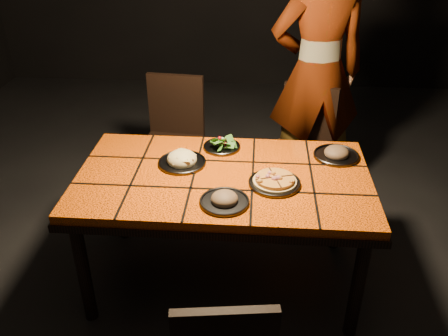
# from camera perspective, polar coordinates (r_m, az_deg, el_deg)

# --- Properties ---
(room_shell) EXTENTS (6.04, 7.04, 3.08)m
(room_shell) POSITION_cam_1_polar(r_m,az_deg,el_deg) (2.29, -0.09, 15.49)
(room_shell) COLOR black
(room_shell) RESTS_ON ground
(dining_table) EXTENTS (1.62, 0.92, 0.75)m
(dining_table) POSITION_cam_1_polar(r_m,az_deg,el_deg) (2.63, -0.08, -2.28)
(dining_table) COLOR #FF5D08
(dining_table) RESTS_ON ground
(chair_far_left) EXTENTS (0.46, 0.46, 0.94)m
(chair_far_left) POSITION_cam_1_polar(r_m,az_deg,el_deg) (3.59, -6.09, 4.50)
(chair_far_left) COLOR black
(chair_far_left) RESTS_ON ground
(chair_far_right) EXTENTS (0.51, 0.51, 0.89)m
(chair_far_right) POSITION_cam_1_polar(r_m,az_deg,el_deg) (3.55, 9.61, 3.50)
(chair_far_right) COLOR black
(chair_far_right) RESTS_ON ground
(diner) EXTENTS (0.77, 0.57, 1.92)m
(diner) POSITION_cam_1_polar(r_m,az_deg,el_deg) (3.55, 11.12, 11.18)
(diner) COLOR brown
(diner) RESTS_ON ground
(plate_pizza) EXTENTS (0.29, 0.29, 0.04)m
(plate_pizza) POSITION_cam_1_polar(r_m,az_deg,el_deg) (2.51, 6.11, -1.64)
(plate_pizza) COLOR #343439
(plate_pizza) RESTS_ON dining_table
(plate_pasta) EXTENTS (0.27, 0.27, 0.09)m
(plate_pasta) POSITION_cam_1_polar(r_m,az_deg,el_deg) (2.69, -5.07, 0.94)
(plate_pasta) COLOR #343439
(plate_pasta) RESTS_ON dining_table
(plate_salad) EXTENTS (0.22, 0.22, 0.07)m
(plate_salad) POSITION_cam_1_polar(r_m,az_deg,el_deg) (2.85, -0.26, 2.86)
(plate_salad) COLOR #343439
(plate_salad) RESTS_ON dining_table
(plate_mushroom_a) EXTENTS (0.25, 0.25, 0.08)m
(plate_mushroom_a) POSITION_cam_1_polar(r_m,az_deg,el_deg) (2.34, 0.06, -3.81)
(plate_mushroom_a) COLOR #343439
(plate_mushroom_a) RESTS_ON dining_table
(plate_mushroom_b) EXTENTS (0.26, 0.26, 0.09)m
(plate_mushroom_b) POSITION_cam_1_polar(r_m,az_deg,el_deg) (2.83, 13.38, 1.74)
(plate_mushroom_b) COLOR #343439
(plate_mushroom_b) RESTS_ON dining_table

